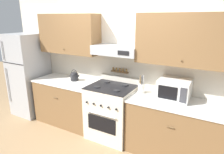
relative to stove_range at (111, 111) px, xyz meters
name	(u,v)px	position (x,y,z in m)	size (l,w,h in m)	color
ground_plane	(102,144)	(0.00, -0.32, -0.49)	(16.00, 16.00, 0.00)	#937551
wall_back	(121,54)	(0.03, 0.30, 0.99)	(5.20, 0.46, 2.55)	beige
counter_left	(68,101)	(-1.04, 0.02, -0.04)	(1.30, 0.68, 0.90)	brown
counter_right	(175,129)	(1.11, 0.02, -0.04)	(1.44, 0.68, 0.90)	brown
stove_range	(111,111)	(0.00, 0.00, 0.00)	(0.78, 0.71, 1.07)	beige
refrigerator	(29,74)	(-2.09, -0.02, 0.41)	(0.66, 0.74, 1.79)	#ADAFB5
tea_kettle	(74,76)	(-0.91, 0.11, 0.50)	(0.20, 0.16, 0.22)	#232326
microwave	(174,89)	(1.03, 0.13, 0.57)	(0.46, 0.40, 0.31)	white
utensil_crock	(141,88)	(0.51, 0.11, 0.50)	(0.12, 0.12, 0.31)	silver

